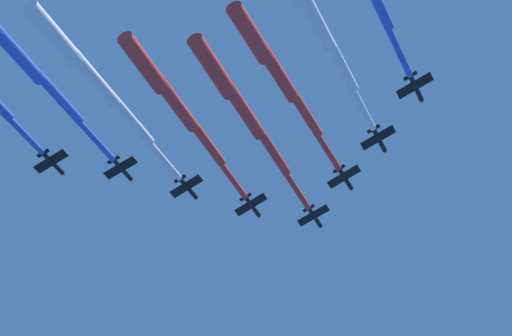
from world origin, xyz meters
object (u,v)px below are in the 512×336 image
at_px(jet_starboard_inner, 278,74).
at_px(jet_starboard_mid, 315,20).
at_px(jet_port_mid, 93,78).
at_px(jet_port_outer, 15,53).
at_px(jet_lead, 243,110).
at_px(jet_port_inner, 175,104).

distance_m(jet_starboard_inner, jet_starboard_mid, 17.61).
distance_m(jet_port_mid, jet_port_outer, 16.90).
bearing_deg(jet_lead, jet_port_outer, -167.82).
distance_m(jet_port_inner, jet_port_outer, 35.37).
bearing_deg(jet_lead, jet_port_mid, -169.68).
bearing_deg(jet_starboard_inner, jet_port_outer, 179.36).
height_order(jet_port_inner, jet_port_mid, jet_port_mid).
height_order(jet_port_inner, jet_starboard_inner, jet_starboard_inner).
relative_size(jet_port_inner, jet_port_mid, 0.98).
height_order(jet_starboard_inner, jet_port_outer, jet_port_outer).
height_order(jet_lead, jet_port_mid, jet_port_mid).
relative_size(jet_lead, jet_port_inner, 1.06).
xyz_separation_m(jet_port_inner, jet_starboard_mid, (27.19, -26.59, 0.18)).
height_order(jet_port_inner, jet_starboard_mid, jet_starboard_mid).
bearing_deg(jet_starboard_mid, jet_port_outer, 164.23).
xyz_separation_m(jet_port_mid, jet_port_outer, (-16.17, -4.58, 1.79)).
height_order(jet_starboard_inner, jet_port_mid, jet_port_mid).
bearing_deg(jet_lead, jet_starboard_mid, -65.85).
bearing_deg(jet_port_outer, jet_lead, 12.18).
xyz_separation_m(jet_lead, jet_starboard_mid, (12.45, -27.76, -0.19)).
bearing_deg(jet_starboard_inner, jet_starboard_mid, -71.04).
height_order(jet_port_mid, jet_port_outer, jet_port_outer).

